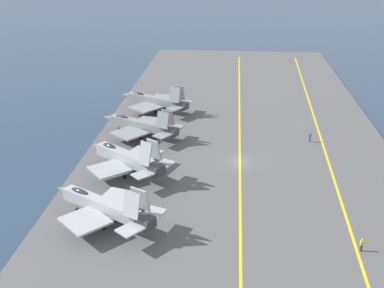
# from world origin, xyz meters

# --- Properties ---
(ground_plane) EXTENTS (2000.00, 2000.00, 0.00)m
(ground_plane) POSITION_xyz_m (0.00, 0.00, 0.00)
(ground_plane) COLOR navy
(carrier_deck) EXTENTS (171.30, 52.30, 0.40)m
(carrier_deck) POSITION_xyz_m (0.00, 0.00, 0.20)
(carrier_deck) COLOR #565659
(carrier_deck) RESTS_ON ground
(deck_stripe_foul_line) EXTENTS (154.08, 5.97, 0.01)m
(deck_stripe_foul_line) POSITION_xyz_m (0.00, -14.38, 0.40)
(deck_stripe_foul_line) COLOR yellow
(deck_stripe_foul_line) RESTS_ON carrier_deck
(deck_stripe_centerline) EXTENTS (154.17, 0.36, 0.01)m
(deck_stripe_centerline) POSITION_xyz_m (0.00, 0.00, 0.40)
(deck_stripe_centerline) COLOR yellow
(deck_stripe_centerline) RESTS_ON carrier_deck
(parked_jet_nearest) EXTENTS (12.54, 16.06, 6.47)m
(parked_jet_nearest) POSITION_xyz_m (-20.06, 17.23, 3.00)
(parked_jet_nearest) COLOR #A8AAAF
(parked_jet_nearest) RESTS_ON carrier_deck
(parked_jet_second) EXTENTS (13.12, 14.82, 6.96)m
(parked_jet_second) POSITION_xyz_m (-5.88, 17.42, 3.15)
(parked_jet_second) COLOR #9EA3A8
(parked_jet_second) RESTS_ON carrier_deck
(parked_jet_third) EXTENTS (12.50, 16.35, 5.88)m
(parked_jet_third) POSITION_xyz_m (9.75, 18.18, 2.61)
(parked_jet_third) COLOR gray
(parked_jet_third) RESTS_ON carrier_deck
(parked_jet_fourth) EXTENTS (13.03, 16.41, 6.21)m
(parked_jet_fourth) POSITION_xyz_m (24.17, 17.82, 2.67)
(parked_jet_fourth) COLOR gray
(parked_jet_fourth) RESTS_ON carrier_deck
(crew_blue_vest) EXTENTS (0.39, 0.45, 1.83)m
(crew_blue_vest) POSITION_xyz_m (9.70, -12.52, 1.41)
(crew_blue_vest) COLOR #383328
(crew_blue_vest) RESTS_ON carrier_deck
(crew_yellow_vest) EXTENTS (0.29, 0.40, 1.70)m
(crew_yellow_vest) POSITION_xyz_m (-23.22, -13.97, 1.34)
(crew_yellow_vest) COLOR #232328
(crew_yellow_vest) RESTS_ON carrier_deck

